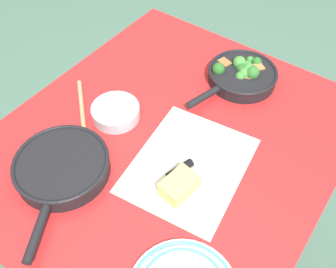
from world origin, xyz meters
TOP-DOWN VIEW (x-y plane):
  - ground_plane at (0.00, 0.00)m, footprint 14.00×14.00m
  - dining_table_red at (0.00, 0.00)m, footprint 1.10×0.95m
  - skillet_broccoli at (-0.36, 0.05)m, footprint 0.36×0.24m
  - skillet_eggs at (0.28, -0.17)m, footprint 0.38×0.28m
  - wooden_spoon at (0.14, -0.22)m, footprint 0.27×0.30m
  - parchment_sheet at (0.05, 0.11)m, footprint 0.41×0.35m
  - grater_knife at (0.04, 0.11)m, footprint 0.25×0.10m
  - cheese_block at (0.13, 0.13)m, footprint 0.11×0.08m
  - prep_bowl_steel at (0.02, -0.19)m, footprint 0.15×0.15m

SIDE VIEW (x-z plane):
  - ground_plane at x=0.00m, z-range 0.00..0.00m
  - dining_table_red at x=0.00m, z-range 0.30..1.06m
  - parchment_sheet at x=0.05m, z-range 0.77..0.77m
  - wooden_spoon at x=0.14m, z-range 0.77..0.79m
  - grater_knife at x=0.04m, z-range 0.76..0.79m
  - prep_bowl_steel at x=0.02m, z-range 0.77..0.81m
  - cheese_block at x=0.13m, z-range 0.77..0.82m
  - skillet_eggs at x=0.28m, z-range 0.77..0.82m
  - skillet_broccoli at x=-0.36m, z-range 0.76..0.84m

